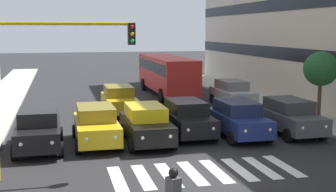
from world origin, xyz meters
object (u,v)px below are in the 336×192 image
object	(u,v)px
car_1	(238,119)
car_row2_1	(232,93)
car_0	(290,116)
street_tree_1	(321,69)
car_3	(146,124)
bus_behind_traffic	(166,71)
car_5	(39,129)
car_row2_0	(119,100)
traffic_light_gantry	(37,70)
car_2	(187,118)
car_4	(96,125)

from	to	relation	value
car_1	car_row2_1	xyz separation A→B (m)	(-3.08, -8.40, 0.00)
car_0	street_tree_1	size ratio (longest dim) A/B	1.17
car_0	car_3	world-z (taller)	same
bus_behind_traffic	car_1	bearing A→B (deg)	90.00
car_5	bus_behind_traffic	world-z (taller)	bus_behind_traffic
car_row2_0	car_row2_1	bearing A→B (deg)	-171.53
car_5	street_tree_1	distance (m)	15.07
car_3	traffic_light_gantry	xyz separation A→B (m)	(4.47, 3.85, 2.85)
bus_behind_traffic	street_tree_1	size ratio (longest dim) A/B	2.78
car_0	car_5	xyz separation A→B (m)	(11.88, 0.04, 0.00)
car_2	bus_behind_traffic	distance (m)	14.00
car_1	car_4	world-z (taller)	same
car_0	car_row2_1	size ratio (longest dim) A/B	1.00
car_0	car_row2_0	size ratio (longest dim) A/B	1.00
car_4	street_tree_1	world-z (taller)	street_tree_1
car_4	street_tree_1	distance (m)	12.62
car_3	traffic_light_gantry	distance (m)	6.55
car_3	street_tree_1	size ratio (longest dim) A/B	1.17
car_5	car_2	bearing A→B (deg)	-172.72
car_2	street_tree_1	world-z (taller)	street_tree_1
car_4	car_row2_0	bearing A→B (deg)	-105.58
car_5	car_3	bearing A→B (deg)	178.85
bus_behind_traffic	street_tree_1	xyz separation A→B (m)	(-5.60, 12.56, 1.11)
car_row2_1	street_tree_1	world-z (taller)	street_tree_1
car_row2_1	car_row2_0	bearing A→B (deg)	8.47
car_row2_0	car_row2_1	size ratio (longest dim) A/B	1.00
car_3	bus_behind_traffic	size ratio (longest dim) A/B	0.42
car_3	car_row2_0	bearing A→B (deg)	-88.20
car_3	bus_behind_traffic	bearing A→B (deg)	-107.00
traffic_light_gantry	street_tree_1	xyz separation A→B (m)	(-14.57, -6.03, -0.77)
traffic_light_gantry	car_1	bearing A→B (deg)	-155.81
car_0	traffic_light_gantry	xyz separation A→B (m)	(11.67, 3.99, 2.85)
car_5	car_row2_0	distance (m)	8.56
traffic_light_gantry	street_tree_1	world-z (taller)	traffic_light_gantry
car_2	car_1	bearing A→B (deg)	161.20
car_row2_1	car_0	bearing A→B (deg)	87.43
car_5	car_row2_0	size ratio (longest dim) A/B	1.00
car_2	car_5	bearing A→B (deg)	7.28
car_3	traffic_light_gantry	size ratio (longest dim) A/B	0.81
car_0	street_tree_1	world-z (taller)	street_tree_1
street_tree_1	car_2	bearing A→B (deg)	8.69
car_3	car_row2_0	xyz separation A→B (m)	(0.23, -7.41, 0.00)
car_row2_0	traffic_light_gantry	world-z (taller)	traffic_light_gantry
car_5	car_1	bearing A→B (deg)	-179.46
car_4	car_2	bearing A→B (deg)	-172.05
bus_behind_traffic	car_0	bearing A→B (deg)	100.49
car_0	car_2	size ratio (longest dim) A/B	1.00
car_2	car_row2_0	distance (m)	6.88
car_row2_0	traffic_light_gantry	size ratio (longest dim) A/B	0.81
car_0	bus_behind_traffic	xyz separation A→B (m)	(2.70, -14.60, 0.97)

